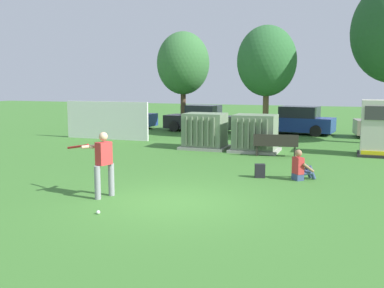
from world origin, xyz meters
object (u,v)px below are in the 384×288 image
Objects in this scene: sports_ball at (98,212)px; parked_car_leftmost at (124,117)px; backpack at (260,171)px; transformer_mid_west at (255,134)px; batter at (102,161)px; park_bench at (276,144)px; parked_car_right_of_center at (297,121)px; transformer_west at (205,131)px; parked_car_left_of_center at (200,119)px; generator_enclosure at (379,129)px; seated_spectator at (301,168)px.

parked_car_leftmost reaches higher than sports_ball.
parked_car_leftmost reaches higher than backpack.
transformer_mid_west reaches higher than backpack.
transformer_mid_west is at bearing 76.50° from batter.
park_bench is 0.43× the size of parked_car_leftmost.
parked_car_right_of_center is (2.43, 17.92, 0.71)m from sports_ball.
transformer_west is 0.48× the size of parked_car_left_of_center.
generator_enclosure is at bearing -59.38° from parked_car_right_of_center.
transformer_mid_west is 4.77× the size of backpack.
transformer_mid_west is 0.91× the size of generator_enclosure.
batter is 6.15m from seated_spectator.
batter is (-2.18, -9.06, 0.19)m from transformer_mid_west.
parked_car_left_of_center is (-5.93, 7.85, 0.22)m from park_bench.
generator_enclosure reaches higher than batter.
batter is 16.15m from parked_car_left_of_center.
transformer_mid_west is at bearing -34.65° from parked_car_leftmost.
transformer_west is 10.64m from sports_ball.
parked_car_leftmost is (-12.72, 12.20, 0.38)m from seated_spectator.
parked_car_leftmost is at bearing 116.48° from batter.
batter is at bearing -131.94° from backpack.
transformer_west and parked_car_leftmost have the same top height.
transformer_west is at bearing 90.97° from batter.
park_bench is 1.91× the size of seated_spectator.
transformer_west is 9.17m from batter.
sports_ball is 0.02× the size of parked_car_leftmost.
backpack is 0.10× the size of parked_car_leftmost.
batter is at bearing -89.03° from transformer_west.
transformer_west is 8.04m from parked_car_right_of_center.
generator_enclosure reaches higher than parked_car_leftmost.
generator_enclosure is 1.32× the size of batter.
sports_ball is 0.20× the size of backpack.
seated_spectator is at bearing -70.69° from park_bench.
seated_spectator is (4.70, 3.92, -0.60)m from batter.
batter is at bearing -80.42° from parked_car_left_of_center.
seated_spectator is (4.00, 5.33, 0.33)m from sports_ball.
backpack is at bearing -87.41° from park_bench.
parked_car_leftmost is (-10.20, 7.05, -0.04)m from transformer_mid_west.
park_bench reaches higher than sports_ball.
backpack is (1.26, -5.24, -0.57)m from transformer_mid_west.
transformer_mid_west reaches higher than seated_spectator.
sports_ball is 5.90m from backpack.
parked_car_left_of_center is at bearing 99.58° from batter.
transformer_mid_west is 9.32m from batter.
backpack is (-3.76, -5.82, -0.92)m from generator_enclosure.
seated_spectator is at bearing -58.39° from parked_car_left_of_center.
batter is 18.01m from parked_car_leftmost.
transformer_mid_west is at bearing -2.61° from transformer_west.
generator_enclosure is 6.99m from backpack.
batter reaches higher than parked_car_right_of_center.
parked_car_right_of_center is (3.13, 16.51, -0.22)m from batter.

